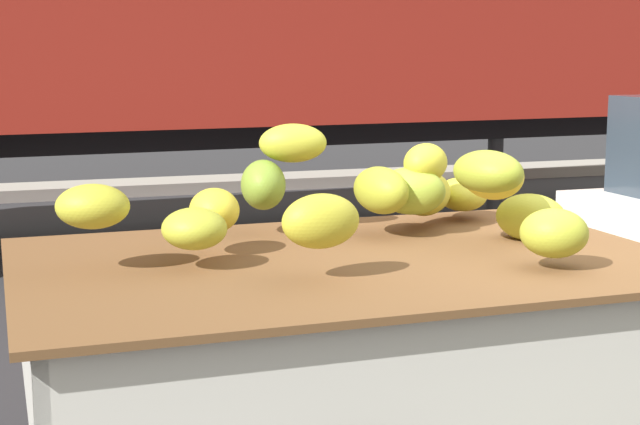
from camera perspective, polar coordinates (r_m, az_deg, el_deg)
curb_strip at (r=13.61m, az=-6.54°, el=1.69°), size 80.00×0.80×0.16m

